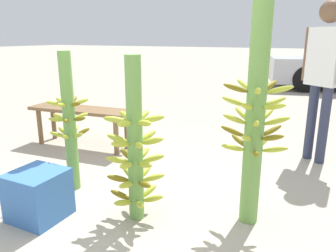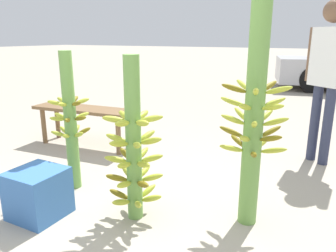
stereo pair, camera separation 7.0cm
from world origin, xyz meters
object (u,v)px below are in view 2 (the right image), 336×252
Objects in this scene: banana_stalk_center at (134,148)px; produce_crate at (38,193)px; banana_stalk_left at (70,121)px; banana_stalk_right at (254,113)px; vendor_person at (328,67)px; market_bench at (85,114)px.

banana_stalk_center is 3.29× the size of produce_crate.
banana_stalk_left reaches higher than produce_crate.
produce_crate is (-0.68, -0.34, -0.38)m from banana_stalk_center.
produce_crate is at bearing -155.12° from banana_stalk_right.
market_bench is (-2.70, -0.78, -0.65)m from vendor_person.
produce_crate is at bearing -65.43° from market_bench.
market_bench is at bearing 142.55° from banana_stalk_center.
banana_stalk_center is 0.72× the size of vendor_person.
banana_stalk_left is 0.82m from banana_stalk_center.
banana_stalk_center is 0.85m from produce_crate.
banana_stalk_center is at bearing -42.32° from market_bench.
banana_stalk_right is 2.51m from market_bench.
banana_stalk_right reaches higher than produce_crate.
banana_stalk_right reaches higher than banana_stalk_center.
market_bench is (-1.53, 1.17, -0.15)m from banana_stalk_center.
banana_stalk_right reaches higher than market_bench.
banana_stalk_right is (0.79, 0.34, 0.28)m from banana_stalk_center.
market_bench is (-0.73, 0.99, -0.22)m from banana_stalk_left.
banana_stalk_left is 2.68m from vendor_person.
banana_stalk_right is 1.66m from vendor_person.
vendor_person is at bearing 41.90° from banana_stalk_left.
banana_stalk_right reaches higher than banana_stalk_left.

